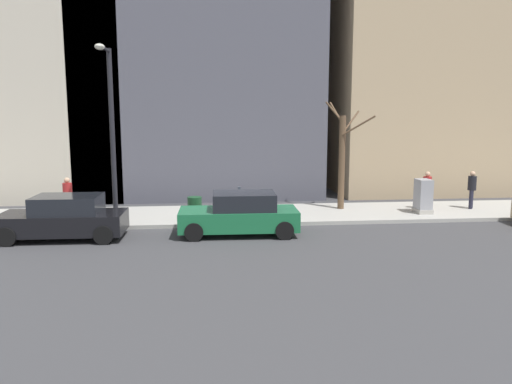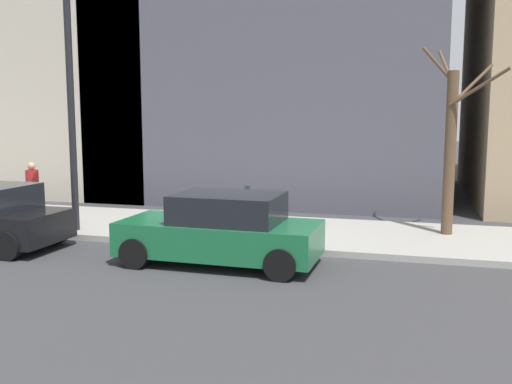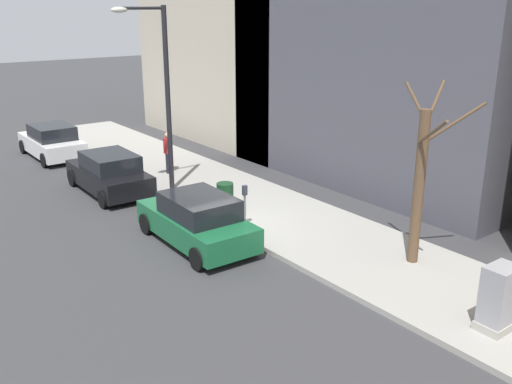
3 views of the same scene
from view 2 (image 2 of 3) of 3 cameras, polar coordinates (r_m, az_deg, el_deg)
ground_plane at (r=13.43m, az=-2.78°, el=-5.86°), size 120.00×120.00×0.00m
sidewalk at (r=15.28m, az=-0.43°, el=-3.89°), size 4.00×36.00×0.15m
parked_car_green at (r=12.08m, az=-3.43°, el=-3.83°), size 2.01×4.24×1.52m
parking_meter at (r=13.56m, az=-0.86°, el=-1.50°), size 0.14×0.10×1.35m
streetlamp at (r=15.28m, az=-18.67°, el=10.57°), size 1.97×0.32×6.50m
bare_tree at (r=15.06m, az=18.93°, el=4.40°), size 1.93×1.96×4.69m
trash_bin at (r=14.61m, az=-6.91°, el=-2.39°), size 0.56×0.56×0.90m
pedestrian_far_corner at (r=17.56m, az=-21.44°, el=0.44°), size 0.36×0.36×1.66m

